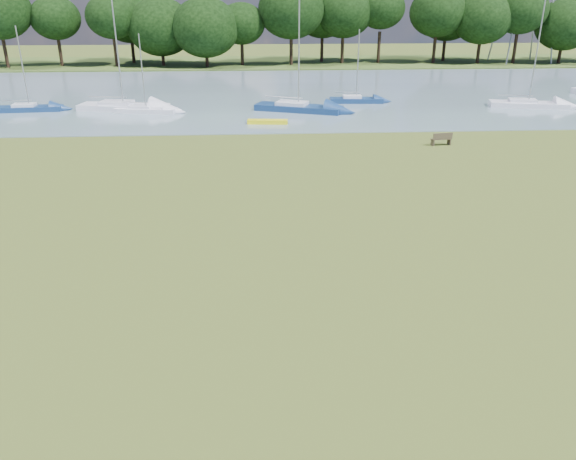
{
  "coord_description": "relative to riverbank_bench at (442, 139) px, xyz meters",
  "views": [
    {
      "loc": [
        -1.22,
        -21.85,
        10.18
      ],
      "look_at": [
        0.0,
        -2.0,
        1.83
      ],
      "focal_mm": 35.0,
      "sensor_mm": 36.0,
      "label": 1
    }
  ],
  "objects": [
    {
      "name": "sailboat_6",
      "position": [
        -9.51,
        13.49,
        0.09
      ],
      "size": [
        8.4,
        5.13,
        9.81
      ],
      "rotation": [
        0.0,
        0.0,
        -0.38
      ],
      "color": "navy",
      "rests_on": "river"
    },
    {
      "name": "river",
      "position": [
        -12.45,
        24.32,
        -0.47
      ],
      "size": [
        220.0,
        40.0,
        0.1
      ],
      "primitive_type": "cube",
      "color": "slate",
      "rests_on": "ground"
    },
    {
      "name": "tree_line",
      "position": [
        -17.0,
        50.32,
        6.57
      ],
      "size": [
        132.74,
        9.83,
        11.9
      ],
      "color": "black",
      "rests_on": "far_bank"
    },
    {
      "name": "sailboat_5",
      "position": [
        -26.08,
        14.98,
        0.09
      ],
      "size": [
        8.72,
        3.85,
        10.62
      ],
      "rotation": [
        0.0,
        0.0,
        -0.18
      ],
      "color": "white",
      "rests_on": "river"
    },
    {
      "name": "sailboat_0",
      "position": [
        13.05,
        14.14,
        0.04
      ],
      "size": [
        7.48,
        3.73,
        9.89
      ],
      "rotation": [
        0.0,
        0.0,
        -0.25
      ],
      "color": "white",
      "rests_on": "river"
    },
    {
      "name": "sailboat_2",
      "position": [
        -3.28,
        17.58,
        0.02
      ],
      "size": [
        5.43,
        1.86,
        7.06
      ],
      "rotation": [
        0.0,
        0.0,
        -0.07
      ],
      "color": "navy",
      "rests_on": "river"
    },
    {
      "name": "kayak",
      "position": [
        -12.49,
        8.04,
        -0.25
      ],
      "size": [
        3.47,
        1.15,
        0.34
      ],
      "primitive_type": "cube",
      "rotation": [
        0.0,
        0.0,
        -0.1
      ],
      "color": "yellow",
      "rests_on": "river"
    },
    {
      "name": "sailboat_7",
      "position": [
        -23.73,
        13.61,
        -0.03
      ],
      "size": [
        5.89,
        2.6,
        6.98
      ],
      "rotation": [
        0.0,
        0.0,
        -0.18
      ],
      "color": "white",
      "rests_on": "river"
    },
    {
      "name": "far_bank",
      "position": [
        -12.45,
        54.32,
        -0.47
      ],
      "size": [
        220.0,
        20.0,
        0.4
      ],
      "primitive_type": "cube",
      "color": "#4C6626",
      "rests_on": "ground"
    },
    {
      "name": "riverbank_bench",
      "position": [
        0.0,
        0.0,
        0.0
      ],
      "size": [
        1.58,
        0.7,
        0.94
      ],
      "rotation": [
        0.0,
        0.0,
        0.16
      ],
      "color": "brown",
      "rests_on": "ground"
    },
    {
      "name": "ground",
      "position": [
        -12.45,
        -17.68,
        -0.47
      ],
      "size": [
        220.0,
        220.0,
        0.0
      ],
      "primitive_type": "plane",
      "color": "olive"
    },
    {
      "name": "sailboat_3",
      "position": [
        -34.78,
        15.0,
        0.01
      ],
      "size": [
        5.88,
        2.05,
        7.61
      ],
      "rotation": [
        0.0,
        0.0,
        0.08
      ],
      "color": "navy",
      "rests_on": "river"
    }
  ]
}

